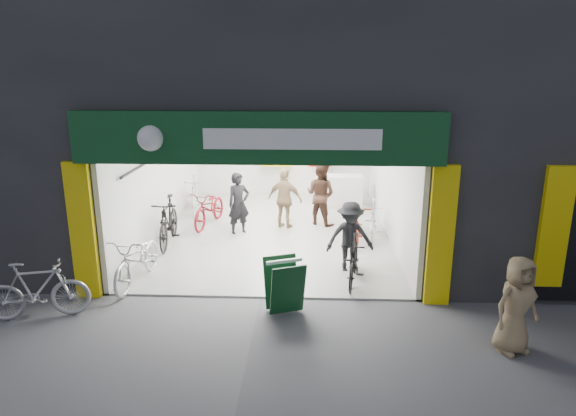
# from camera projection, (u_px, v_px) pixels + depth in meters

# --- Properties ---
(ground) EXTENTS (60.00, 60.00, 0.00)m
(ground) POSITION_uv_depth(u_px,v_px,m) (260.00, 298.00, 9.67)
(ground) COLOR #56565B
(ground) RESTS_ON ground
(building) EXTENTS (17.00, 10.27, 8.00)m
(building) POSITION_uv_depth(u_px,v_px,m) (312.00, 62.00, 13.26)
(building) COLOR #232326
(building) RESTS_ON ground
(bike_left_front) EXTENTS (0.90, 2.06, 1.05)m
(bike_left_front) POSITION_uv_depth(u_px,v_px,m) (138.00, 259.00, 10.21)
(bike_left_front) COLOR silver
(bike_left_front) RESTS_ON ground
(bike_left_midfront) EXTENTS (0.69, 2.01, 1.19)m
(bike_left_midfront) POSITION_uv_depth(u_px,v_px,m) (168.00, 222.00, 12.37)
(bike_left_midfront) COLOR black
(bike_left_midfront) RESTS_ON ground
(bike_left_midback) EXTENTS (1.03, 2.01, 1.01)m
(bike_left_midback) POSITION_uv_depth(u_px,v_px,m) (210.00, 208.00, 13.87)
(bike_left_midback) COLOR maroon
(bike_left_midback) RESTS_ON ground
(bike_left_back) EXTENTS (0.81, 1.86, 1.08)m
(bike_left_back) POSITION_uv_depth(u_px,v_px,m) (194.00, 195.00, 15.13)
(bike_left_back) COLOR #B4B4B9
(bike_left_back) RESTS_ON ground
(bike_right_front) EXTENTS (0.72, 1.66, 0.97)m
(bike_right_front) POSITION_uv_depth(u_px,v_px,m) (354.00, 261.00, 10.23)
(bike_right_front) COLOR black
(bike_right_front) RESTS_ON ground
(bike_right_mid) EXTENTS (0.65, 1.85, 0.97)m
(bike_right_mid) POSITION_uv_depth(u_px,v_px,m) (355.00, 222.00, 12.73)
(bike_right_mid) COLOR maroon
(bike_right_mid) RESTS_ON ground
(bike_right_back) EXTENTS (0.70, 1.68, 0.98)m
(bike_right_back) POSITION_uv_depth(u_px,v_px,m) (373.00, 220.00, 12.87)
(bike_right_back) COLOR #B6B6BB
(bike_right_back) RESTS_ON ground
(parked_bike) EXTENTS (1.81, 0.92, 1.05)m
(parked_bike) POSITION_uv_depth(u_px,v_px,m) (37.00, 290.00, 8.79)
(parked_bike) COLOR #A4A4A9
(parked_bike) RESTS_ON ground
(customer_a) EXTENTS (0.71, 0.65, 1.62)m
(customer_a) POSITION_uv_depth(u_px,v_px,m) (239.00, 204.00, 13.11)
(customer_a) COLOR black
(customer_a) RESTS_ON ground
(customer_b) EXTENTS (1.05, 0.98, 1.72)m
(customer_b) POSITION_uv_depth(u_px,v_px,m) (320.00, 195.00, 13.87)
(customer_b) COLOR #382219
(customer_b) RESTS_ON ground
(customer_c) EXTENTS (1.06, 0.70, 1.54)m
(customer_c) POSITION_uv_depth(u_px,v_px,m) (350.00, 238.00, 10.70)
(customer_c) COLOR black
(customer_c) RESTS_ON ground
(customer_d) EXTENTS (1.04, 0.71, 1.63)m
(customer_d) POSITION_uv_depth(u_px,v_px,m) (285.00, 199.00, 13.55)
(customer_d) COLOR #957956
(customer_d) RESTS_ON ground
(pedestrian_near) EXTENTS (0.88, 0.74, 1.54)m
(pedestrian_near) POSITION_uv_depth(u_px,v_px,m) (516.00, 305.00, 7.70)
(pedestrian_near) COLOR #8B7350
(pedestrian_near) RESTS_ON ground
(sandwich_board) EXTENTS (0.80, 0.81, 0.95)m
(sandwich_board) POSITION_uv_depth(u_px,v_px,m) (284.00, 284.00, 9.03)
(sandwich_board) COLOR #0E3A1B
(sandwich_board) RESTS_ON ground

